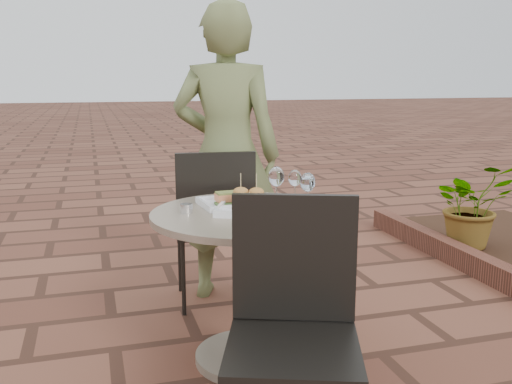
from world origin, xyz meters
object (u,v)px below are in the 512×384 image
object	(u,v)px
chair_near	(293,309)
diner	(227,155)
cafe_table	(250,264)
chair_far	(214,216)
plate_salmon	(227,202)
plate_tuna	(282,215)
plate_sliders	(249,205)

from	to	relation	value
chair_near	diner	distance (m)	1.58
cafe_table	diner	xyz separation A→B (m)	(0.09, 0.84, 0.40)
chair_far	plate_salmon	distance (m)	0.58
cafe_table	plate_salmon	distance (m)	0.31
diner	plate_tuna	world-z (taller)	diner
diner	plate_sliders	distance (m)	0.86
diner	plate_sliders	world-z (taller)	diner
diner	plate_sliders	xyz separation A→B (m)	(-0.10, -0.84, -0.12)
cafe_table	plate_sliders	world-z (taller)	plate_sliders
cafe_table	chair_near	xyz separation A→B (m)	(-0.04, -0.70, 0.07)
chair_near	chair_far	bearing A→B (deg)	109.30
chair_far	plate_salmon	bearing A→B (deg)	90.41
chair_far	chair_near	distance (m)	1.39
plate_sliders	diner	bearing A→B (deg)	83.28
plate_salmon	chair_far	bearing A→B (deg)	84.66
plate_sliders	plate_tuna	bearing A→B (deg)	-57.01
diner	plate_sliders	size ratio (longest dim) A/B	4.87
cafe_table	plate_tuna	world-z (taller)	plate_tuna
chair_far	cafe_table	bearing A→B (deg)	97.23
cafe_table	plate_sliders	distance (m)	0.28
cafe_table	plate_tuna	distance (m)	0.33
chair_near	diner	world-z (taller)	diner
chair_far	plate_sliders	distance (m)	0.72
plate_salmon	plate_sliders	bearing A→B (deg)	-67.32
plate_salmon	plate_tuna	distance (m)	0.36
diner	plate_salmon	distance (m)	0.72
cafe_table	diner	bearing A→B (deg)	83.63
chair_far	plate_sliders	size ratio (longest dim) A/B	2.57
diner	chair_far	bearing A→B (deg)	77.25
cafe_table	chair_far	world-z (taller)	chair_far
chair_near	diner	bearing A→B (deg)	105.25
plate_salmon	plate_sliders	size ratio (longest dim) A/B	0.74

